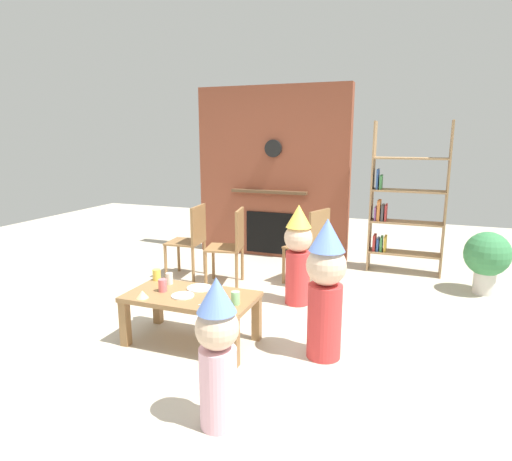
% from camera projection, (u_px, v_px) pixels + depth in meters
% --- Properties ---
extents(ground_plane, '(12.00, 12.00, 0.00)m').
position_uv_depth(ground_plane, '(225.00, 330.00, 3.96)').
color(ground_plane, '#BCB29E').
extents(brick_fireplace_feature, '(2.20, 0.28, 2.40)m').
position_uv_depth(brick_fireplace_feature, '(272.00, 174.00, 6.23)').
color(brick_fireplace_feature, brown).
rests_on(brick_fireplace_feature, ground_plane).
extents(bookshelf, '(0.90, 0.28, 1.90)m').
position_uv_depth(bookshelf, '(402.00, 206.00, 5.50)').
color(bookshelf, '#9E7A51').
rests_on(bookshelf, ground_plane).
extents(coffee_table, '(1.08, 0.57, 0.43)m').
position_uv_depth(coffee_table, '(191.00, 302.00, 3.65)').
color(coffee_table, olive).
rests_on(coffee_table, ground_plane).
extents(paper_cup_near_left, '(0.07, 0.07, 0.10)m').
position_uv_depth(paper_cup_near_left, '(235.00, 298.00, 3.41)').
color(paper_cup_near_left, '#8CD18C').
rests_on(paper_cup_near_left, coffee_table).
extents(paper_cup_near_right, '(0.07, 0.07, 0.11)m').
position_uv_depth(paper_cup_near_right, '(163.00, 285.00, 3.70)').
color(paper_cup_near_right, '#E5666B').
rests_on(paper_cup_near_right, coffee_table).
extents(paper_cup_center, '(0.07, 0.07, 0.10)m').
position_uv_depth(paper_cup_center, '(217.00, 292.00, 3.54)').
color(paper_cup_center, '#E5666B').
rests_on(paper_cup_center, coffee_table).
extents(paper_cup_far_left, '(0.06, 0.06, 0.10)m').
position_uv_depth(paper_cup_far_left, '(169.00, 279.00, 3.89)').
color(paper_cup_far_left, silver).
rests_on(paper_cup_far_left, coffee_table).
extents(paper_cup_far_right, '(0.07, 0.07, 0.10)m').
position_uv_depth(paper_cup_far_right, '(157.00, 275.00, 4.00)').
color(paper_cup_far_right, '#F2CC4C').
rests_on(paper_cup_far_right, coffee_table).
extents(paper_plate_front, '(0.19, 0.19, 0.01)m').
position_uv_depth(paper_plate_front, '(183.00, 296.00, 3.59)').
color(paper_plate_front, white).
rests_on(paper_plate_front, coffee_table).
extents(paper_plate_rear, '(0.21, 0.21, 0.01)m').
position_uv_depth(paper_plate_rear, '(199.00, 288.00, 3.78)').
color(paper_plate_rear, white).
rests_on(paper_plate_rear, coffee_table).
extents(birthday_cake_slice, '(0.10, 0.10, 0.06)m').
position_uv_depth(birthday_cake_slice, '(142.00, 294.00, 3.55)').
color(birthday_cake_slice, '#EAC68C').
rests_on(birthday_cake_slice, coffee_table).
extents(table_fork, '(0.15, 0.02, 0.01)m').
position_uv_depth(table_fork, '(207.00, 306.00, 3.38)').
color(table_fork, silver).
rests_on(table_fork, coffee_table).
extents(child_with_cone_hat, '(0.26, 0.26, 0.94)m').
position_uv_depth(child_with_cone_hat, '(217.00, 350.00, 2.55)').
color(child_with_cone_hat, '#EAB2C6').
rests_on(child_with_cone_hat, ground_plane).
extents(child_in_pink, '(0.31, 0.31, 1.11)m').
position_uv_depth(child_in_pink, '(326.00, 286.00, 3.36)').
color(child_in_pink, '#D13838').
rests_on(child_in_pink, ground_plane).
extents(child_by_the_chairs, '(0.29, 0.29, 1.04)m').
position_uv_depth(child_by_the_chairs, '(298.00, 252.00, 4.48)').
color(child_by_the_chairs, '#D13838').
rests_on(child_by_the_chairs, ground_plane).
extents(dining_chair_left, '(0.43, 0.43, 0.90)m').
position_uv_depth(dining_chair_left, '(192.00, 237.00, 5.35)').
color(dining_chair_left, olive).
rests_on(dining_chair_left, ground_plane).
extents(dining_chair_middle, '(0.48, 0.48, 0.90)m').
position_uv_depth(dining_chair_middle, '(232.00, 242.00, 5.08)').
color(dining_chair_middle, olive).
rests_on(dining_chair_middle, ground_plane).
extents(dining_chair_right, '(0.51, 0.51, 0.90)m').
position_uv_depth(dining_chair_right, '(312.00, 242.00, 5.07)').
color(dining_chair_right, olive).
rests_on(dining_chair_right, ground_plane).
extents(potted_plant_tall, '(0.49, 0.49, 0.70)m').
position_uv_depth(potted_plant_tall, '(487.00, 257.00, 4.80)').
color(potted_plant_tall, beige).
rests_on(potted_plant_tall, ground_plane).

